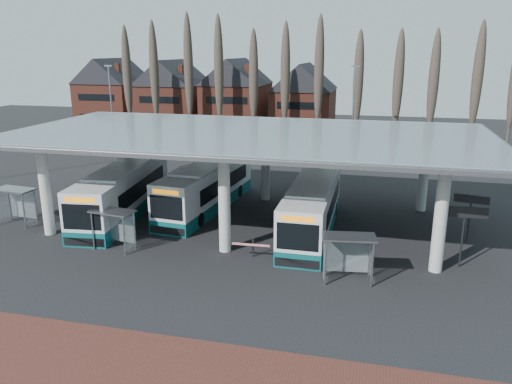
% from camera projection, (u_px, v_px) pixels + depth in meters
% --- Properties ---
extents(ground, '(140.00, 140.00, 0.00)m').
position_uv_depth(ground, '(212.00, 267.00, 27.69)').
color(ground, black).
rests_on(ground, ground).
extents(station_canopy, '(32.00, 16.00, 6.34)m').
position_uv_depth(station_canopy, '(248.00, 142.00, 33.60)').
color(station_canopy, beige).
rests_on(station_canopy, ground).
extents(poplar_row, '(45.10, 1.10, 14.50)m').
position_uv_depth(poplar_row, '(304.00, 76.00, 56.09)').
color(poplar_row, '#473D33').
rests_on(poplar_row, ground).
extents(townhouse_row, '(36.80, 10.30, 12.25)m').
position_uv_depth(townhouse_row, '(205.00, 91.00, 70.74)').
color(townhouse_row, brown).
rests_on(townhouse_row, ground).
extents(lamp_post_a, '(0.80, 0.16, 10.17)m').
position_uv_depth(lamp_post_a, '(112.00, 114.00, 50.87)').
color(lamp_post_a, slate).
rests_on(lamp_post_a, ground).
extents(lamp_post_b, '(0.80, 0.16, 10.17)m').
position_uv_depth(lamp_post_b, '(353.00, 116.00, 49.13)').
color(lamp_post_b, slate).
rests_on(lamp_post_b, ground).
extents(bus_0, '(4.19, 13.15, 3.59)m').
position_uv_depth(bus_0, '(123.00, 192.00, 36.15)').
color(bus_0, silver).
rests_on(bus_0, ground).
extents(bus_1, '(3.78, 12.68, 3.47)m').
position_uv_depth(bus_1, '(207.00, 187.00, 37.63)').
color(bus_1, silver).
rests_on(bus_1, ground).
extents(bus_2, '(2.69, 12.38, 3.44)m').
position_uv_depth(bus_2, '(312.00, 208.00, 32.82)').
color(bus_2, silver).
rests_on(bus_2, ground).
extents(shelter_0, '(2.85, 1.65, 2.53)m').
position_uv_depth(shelter_0, '(17.00, 198.00, 34.24)').
color(shelter_0, gray).
rests_on(shelter_0, ground).
extents(shelter_1, '(2.77, 1.65, 2.43)m').
position_uv_depth(shelter_1, '(114.00, 220.00, 29.93)').
color(shelter_1, gray).
rests_on(shelter_1, ground).
extents(shelter_2, '(2.90, 1.75, 2.53)m').
position_uv_depth(shelter_2, '(348.00, 248.00, 25.65)').
color(shelter_2, gray).
rests_on(shelter_2, ground).
extents(info_sign_0, '(2.34, 0.27, 3.48)m').
position_uv_depth(info_sign_0, '(465.00, 217.00, 26.99)').
color(info_sign_0, black).
rests_on(info_sign_0, ground).
extents(info_sign_1, '(2.04, 0.48, 3.06)m').
position_uv_depth(info_sign_1, '(471.00, 203.00, 30.69)').
color(info_sign_1, black).
rests_on(info_sign_1, ground).
extents(barrier, '(2.17, 0.64, 1.09)m').
position_uv_depth(barrier, '(251.00, 245.00, 28.56)').
color(barrier, black).
rests_on(barrier, ground).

